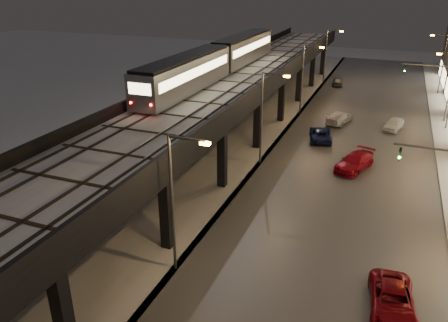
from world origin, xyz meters
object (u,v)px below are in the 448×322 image
(car_onc_white, at_px, (355,162))
(car_mid_dark, at_px, (339,118))
(car_mid_silver, at_px, (321,134))
(car_far_white, at_px, (338,82))
(car_onc_dark, at_px, (392,302))
(subway_train, at_px, (219,59))
(car_onc_red, at_px, (394,124))

(car_onc_white, bearing_deg, car_mid_dark, 122.66)
(car_mid_silver, xyz_separation_m, car_far_white, (-1.97, 27.46, -0.02))
(car_far_white, xyz_separation_m, car_onc_dark, (10.40, -53.26, 0.03))
(car_far_white, bearing_deg, subway_train, 62.09)
(subway_train, relative_size, car_mid_dark, 6.73)
(car_onc_dark, bearing_deg, car_far_white, 94.92)
(car_mid_silver, height_order, car_onc_dark, car_onc_dark)
(subway_train, relative_size, car_mid_silver, 6.76)
(car_onc_white, bearing_deg, car_far_white, 119.59)
(car_onc_white, distance_m, car_onc_red, 13.95)
(subway_train, height_order, car_far_white, subway_train)
(subway_train, bearing_deg, car_mid_dark, 27.95)
(subway_train, bearing_deg, car_mid_silver, 0.95)
(car_mid_dark, xyz_separation_m, car_onc_white, (3.32, -13.71, 0.04))
(subway_train, xyz_separation_m, car_onc_white, (16.58, -6.68, -7.52))
(subway_train, distance_m, car_onc_white, 19.39)
(subway_train, bearing_deg, car_onc_dark, -51.20)
(car_mid_dark, relative_size, car_far_white, 1.27)
(car_mid_silver, bearing_deg, car_mid_dark, -111.55)
(car_mid_silver, height_order, car_far_white, car_mid_silver)
(car_onc_white, xyz_separation_m, car_onc_red, (3.07, 13.61, -0.08))
(car_onc_white, bearing_deg, car_onc_dark, -58.99)
(car_onc_dark, bearing_deg, car_onc_red, 85.53)
(car_mid_dark, distance_m, car_onc_red, 6.40)
(car_mid_dark, height_order, car_onc_white, car_onc_white)
(subway_train, distance_m, car_onc_red, 22.18)
(subway_train, bearing_deg, car_far_white, 69.77)
(car_onc_red, bearing_deg, subway_train, -146.21)
(car_mid_silver, xyz_separation_m, car_onc_red, (7.49, 6.73, -0.01))
(car_far_white, height_order, car_onc_red, car_onc_red)
(subway_train, height_order, car_onc_red, subway_train)
(subway_train, distance_m, car_onc_dark, 33.72)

